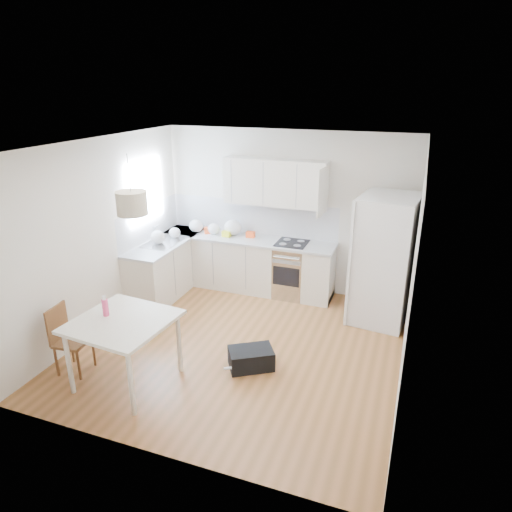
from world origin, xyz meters
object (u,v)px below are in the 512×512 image
Objects in this scene: refrigerator at (385,260)px; dining_chair at (73,340)px; dining_table at (123,327)px; gym_bag at (251,358)px.

refrigerator is 2.19× the size of dining_chair.
gym_bag is at bearing 36.61° from dining_table.
gym_bag is at bearing -119.22° from refrigerator.
dining_table is 2.10× the size of gym_bag.
dining_chair reaches higher than gym_bag.
dining_chair is at bearing -134.53° from refrigerator.
dining_table is 1.62m from gym_bag.
dining_table reaches higher than gym_bag.
gym_bag is (2.02, 0.82, -0.31)m from dining_chair.
dining_table is at bearing -2.84° from dining_chair.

